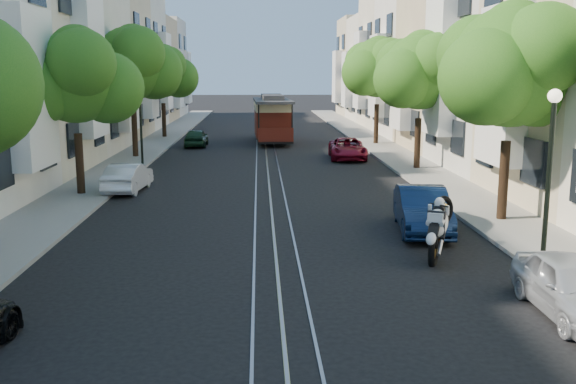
{
  "coord_description": "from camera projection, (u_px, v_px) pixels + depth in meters",
  "views": [
    {
      "loc": [
        -0.4,
        -10.37,
        4.64
      ],
      "look_at": [
        0.41,
        7.56,
        1.29
      ],
      "focal_mm": 40.0,
      "sensor_mm": 36.0,
      "label": 1
    }
  ],
  "objects": [
    {
      "name": "ground",
      "position": [
        266.0,
        151.0,
        38.55
      ],
      "size": [
        200.0,
        200.0,
        0.0
      ],
      "primitive_type": "plane",
      "color": "black",
      "rests_on": "ground"
    },
    {
      "name": "sidewalk_east",
      "position": [
        385.0,
        149.0,
        38.86
      ],
      "size": [
        2.5,
        80.0,
        0.12
      ],
      "primitive_type": "cube",
      "color": "gray",
      "rests_on": "ground"
    },
    {
      "name": "sidewalk_west",
      "position": [
        144.0,
        151.0,
        38.21
      ],
      "size": [
        2.5,
        80.0,
        0.12
      ],
      "primitive_type": "cube",
      "color": "gray",
      "rests_on": "ground"
    },
    {
      "name": "rail_left",
      "position": [
        257.0,
        151.0,
        38.52
      ],
      "size": [
        0.06,
        80.0,
        0.02
      ],
      "primitive_type": "cube",
      "color": "gray",
      "rests_on": "ground"
    },
    {
      "name": "rail_slot",
      "position": [
        266.0,
        151.0,
        38.54
      ],
      "size": [
        0.06,
        80.0,
        0.02
      ],
      "primitive_type": "cube",
      "color": "gray",
      "rests_on": "ground"
    },
    {
      "name": "rail_right",
      "position": [
        275.0,
        151.0,
        38.57
      ],
      "size": [
        0.06,
        80.0,
        0.02
      ],
      "primitive_type": "cube",
      "color": "gray",
      "rests_on": "ground"
    },
    {
      "name": "lane_line",
      "position": [
        266.0,
        151.0,
        38.55
      ],
      "size": [
        0.08,
        80.0,
        0.01
      ],
      "primitive_type": "cube",
      "color": "tan",
      "rests_on": "ground"
    },
    {
      "name": "townhouses_east",
      "position": [
        465.0,
        63.0,
        38.04
      ],
      "size": [
        7.75,
        72.0,
        12.0
      ],
      "color": "beige",
      "rests_on": "ground"
    },
    {
      "name": "townhouses_west",
      "position": [
        60.0,
        65.0,
        37.0
      ],
      "size": [
        7.75,
        72.0,
        11.76
      ],
      "color": "silver",
      "rests_on": "ground"
    },
    {
      "name": "tree_e_b",
      "position": [
        513.0,
        69.0,
        19.32
      ],
      "size": [
        4.93,
        4.08,
        6.68
      ],
      "color": "black",
      "rests_on": "ground"
    },
    {
      "name": "tree_e_c",
      "position": [
        421.0,
        73.0,
        30.15
      ],
      "size": [
        4.84,
        3.99,
        6.52
      ],
      "color": "black",
      "rests_on": "ground"
    },
    {
      "name": "tree_e_d",
      "position": [
        379.0,
        69.0,
        40.9
      ],
      "size": [
        5.01,
        4.16,
        6.85
      ],
      "color": "black",
      "rests_on": "ground"
    },
    {
      "name": "tree_w_b",
      "position": [
        76.0,
        79.0,
        23.65
      ],
      "size": [
        4.72,
        3.87,
        6.27
      ],
      "color": "black",
      "rests_on": "ground"
    },
    {
      "name": "tree_w_c",
      "position": [
        133.0,
        64.0,
        34.33
      ],
      "size": [
        5.13,
        4.28,
        7.09
      ],
      "color": "black",
      "rests_on": "ground"
    },
    {
      "name": "tree_w_d",
      "position": [
        163.0,
        73.0,
        45.22
      ],
      "size": [
        4.84,
        3.99,
        6.52
      ],
      "color": "black",
      "rests_on": "ground"
    },
    {
      "name": "lamp_east",
      "position": [
        551.0,
        152.0,
        14.74
      ],
      "size": [
        0.32,
        0.32,
        4.16
      ],
      "color": "black",
      "rests_on": "ground"
    },
    {
      "name": "lamp_west",
      "position": [
        140.0,
        109.0,
        31.85
      ],
      "size": [
        0.32,
        0.32,
        4.16
      ],
      "color": "black",
      "rests_on": "ground"
    },
    {
      "name": "sportbike_rider",
      "position": [
        438.0,
        225.0,
        16.08
      ],
      "size": [
        1.19,
        1.95,
        1.56
      ],
      "rotation": [
        0.0,
        0.0,
        -0.42
      ],
      "color": "black",
      "rests_on": "ground"
    },
    {
      "name": "cable_car",
      "position": [
        272.0,
        117.0,
        43.15
      ],
      "size": [
        2.64,
        7.66,
        2.91
      ],
      "rotation": [
        0.0,
        0.0,
        0.04
      ],
      "color": "black",
      "rests_on": "ground"
    },
    {
      "name": "parked_car_e_near",
      "position": [
        572.0,
        287.0,
        12.34
      ],
      "size": [
        1.44,
        3.45,
        1.17
      ],
      "primitive_type": "imported",
      "rotation": [
        0.0,
        0.0,
        -0.02
      ],
      "color": "#ACB1B8",
      "rests_on": "ground"
    },
    {
      "name": "parked_car_e_mid",
      "position": [
        422.0,
        210.0,
        18.93
      ],
      "size": [
        1.84,
        4.1,
        1.31
      ],
      "primitive_type": "imported",
      "rotation": [
        0.0,
        0.0,
        -0.12
      ],
      "color": "#0D2043",
      "rests_on": "ground"
    },
    {
      "name": "parked_car_e_far",
      "position": [
        347.0,
        149.0,
        34.86
      ],
      "size": [
        2.13,
        4.23,
        1.15
      ],
      "primitive_type": "imported",
      "rotation": [
        0.0,
        0.0,
        -0.06
      ],
      "color": "maroon",
      "rests_on": "ground"
    },
    {
      "name": "parked_car_w_mid",
      "position": [
        128.0,
        177.0,
        25.32
      ],
      "size": [
        1.45,
        3.54,
        1.14
      ],
      "primitive_type": "imported",
      "rotation": [
        0.0,
        0.0,
        3.07
      ],
      "color": "silver",
      "rests_on": "ground"
    },
    {
      "name": "parked_car_w_far",
      "position": [
        196.0,
        138.0,
        40.75
      ],
      "size": [
        1.38,
        3.37,
        1.14
      ],
      "primitive_type": "imported",
      "rotation": [
        0.0,
        0.0,
        3.13
      ],
      "color": "black",
      "rests_on": "ground"
    }
  ]
}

